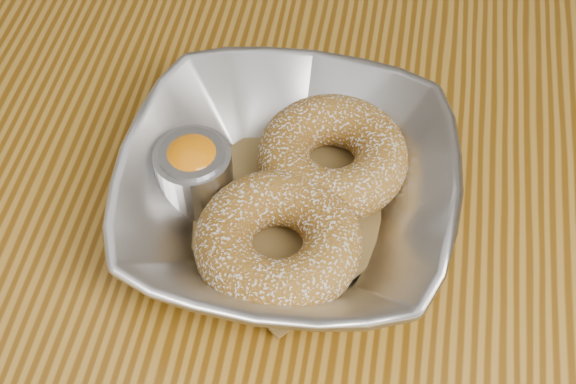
% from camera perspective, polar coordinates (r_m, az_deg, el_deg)
% --- Properties ---
extents(table, '(1.20, 0.80, 0.75)m').
position_cam_1_polar(table, '(0.64, -5.55, -10.72)').
color(table, '#8A5E1A').
rests_on(table, ground_plane).
extents(serving_bowl, '(0.23, 0.23, 0.06)m').
position_cam_1_polar(serving_bowl, '(0.56, -0.00, -0.07)').
color(serving_bowl, '#B1B4B8').
rests_on(serving_bowl, table).
extents(parchment, '(0.20, 0.20, 0.00)m').
position_cam_1_polar(parchment, '(0.58, -0.00, -1.25)').
color(parchment, olive).
rests_on(parchment, table).
extents(donut_back, '(0.12, 0.12, 0.04)m').
position_cam_1_polar(donut_back, '(0.58, 3.18, 2.54)').
color(donut_back, '#8E5D1D').
rests_on(donut_back, parchment).
extents(donut_front, '(0.13, 0.13, 0.04)m').
position_cam_1_polar(donut_front, '(0.54, -0.71, -3.57)').
color(donut_front, '#8E5D1D').
rests_on(donut_front, parchment).
extents(ramekin, '(0.05, 0.05, 0.05)m').
position_cam_1_polar(ramekin, '(0.57, -6.69, 1.55)').
color(ramekin, '#B1B4B8').
rests_on(ramekin, table).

